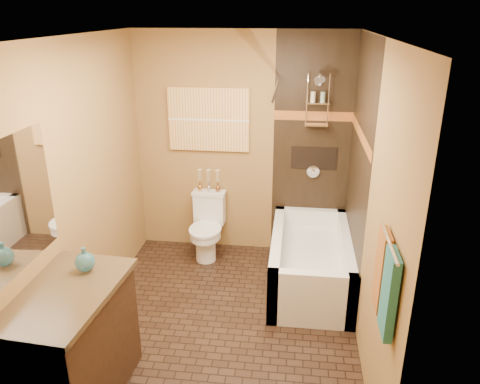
% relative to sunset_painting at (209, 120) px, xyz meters
% --- Properties ---
extents(floor, '(3.00, 3.00, 0.00)m').
position_rel_sunset_painting_xyz_m(floor, '(0.37, -1.48, -1.55)').
color(floor, black).
rests_on(floor, ground).
extents(wall_left, '(0.02, 3.00, 2.50)m').
position_rel_sunset_painting_xyz_m(wall_left, '(-0.83, -1.48, -0.30)').
color(wall_left, olive).
rests_on(wall_left, floor).
extents(wall_right, '(0.02, 3.00, 2.50)m').
position_rel_sunset_painting_xyz_m(wall_right, '(1.57, -1.48, -0.30)').
color(wall_right, olive).
rests_on(wall_right, floor).
extents(wall_back, '(2.40, 0.02, 2.50)m').
position_rel_sunset_painting_xyz_m(wall_back, '(0.37, 0.02, -0.30)').
color(wall_back, olive).
rests_on(wall_back, floor).
extents(wall_front, '(2.40, 0.02, 2.50)m').
position_rel_sunset_painting_xyz_m(wall_front, '(0.37, -2.98, -0.30)').
color(wall_front, olive).
rests_on(wall_front, floor).
extents(ceiling, '(3.00, 3.00, 0.00)m').
position_rel_sunset_painting_xyz_m(ceiling, '(0.37, -1.48, 0.95)').
color(ceiling, silver).
rests_on(ceiling, wall_back).
extents(alcove_tile_back, '(0.85, 0.01, 2.50)m').
position_rel_sunset_painting_xyz_m(alcove_tile_back, '(1.14, 0.01, -0.30)').
color(alcove_tile_back, black).
rests_on(alcove_tile_back, wall_back).
extents(alcove_tile_right, '(0.01, 1.50, 2.50)m').
position_rel_sunset_painting_xyz_m(alcove_tile_right, '(1.56, -0.73, -0.30)').
color(alcove_tile_right, black).
rests_on(alcove_tile_right, wall_right).
extents(mosaic_band_back, '(0.85, 0.01, 0.10)m').
position_rel_sunset_painting_xyz_m(mosaic_band_back, '(1.14, 0.00, 0.07)').
color(mosaic_band_back, '#99451B').
rests_on(mosaic_band_back, alcove_tile_back).
extents(mosaic_band_right, '(0.01, 1.50, 0.10)m').
position_rel_sunset_painting_xyz_m(mosaic_band_right, '(1.55, -0.73, 0.07)').
color(mosaic_band_right, '#99451B').
rests_on(mosaic_band_right, alcove_tile_right).
extents(alcove_niche, '(0.50, 0.01, 0.25)m').
position_rel_sunset_painting_xyz_m(alcove_niche, '(1.17, 0.01, -0.40)').
color(alcove_niche, black).
rests_on(alcove_niche, alcove_tile_back).
extents(shower_fixtures, '(0.24, 0.33, 1.16)m').
position_rel_sunset_painting_xyz_m(shower_fixtures, '(1.17, -0.10, 0.12)').
color(shower_fixtures, silver).
rests_on(shower_fixtures, floor).
extents(curtain_rod, '(0.03, 1.55, 0.03)m').
position_rel_sunset_painting_xyz_m(curtain_rod, '(0.77, -0.73, 0.47)').
color(curtain_rod, silver).
rests_on(curtain_rod, wall_back).
extents(towel_bar, '(0.02, 0.55, 0.02)m').
position_rel_sunset_painting_xyz_m(towel_bar, '(1.52, -2.53, -0.10)').
color(towel_bar, silver).
rests_on(towel_bar, wall_right).
extents(towel_teal, '(0.05, 0.22, 0.52)m').
position_rel_sunset_painting_xyz_m(towel_teal, '(1.53, -2.66, -0.37)').
color(towel_teal, '#1F6861').
rests_on(towel_teal, towel_bar).
extents(towel_rust, '(0.05, 0.22, 0.52)m').
position_rel_sunset_painting_xyz_m(towel_rust, '(1.53, -2.40, -0.37)').
color(towel_rust, '#955A1B').
rests_on(towel_rust, towel_bar).
extents(sunset_painting, '(0.90, 0.04, 0.70)m').
position_rel_sunset_painting_xyz_m(sunset_painting, '(0.00, 0.00, 0.00)').
color(sunset_painting, orange).
rests_on(sunset_painting, wall_back).
extents(vanity_mirror, '(0.01, 1.00, 0.90)m').
position_rel_sunset_painting_xyz_m(vanity_mirror, '(-0.82, -2.48, -0.05)').
color(vanity_mirror, white).
rests_on(vanity_mirror, wall_left).
extents(bathtub, '(0.80, 1.50, 0.55)m').
position_rel_sunset_painting_xyz_m(bathtub, '(1.17, -0.73, -1.33)').
color(bathtub, white).
rests_on(bathtub, floor).
extents(toilet, '(0.38, 0.56, 0.73)m').
position_rel_sunset_painting_xyz_m(toilet, '(0.00, -0.25, -1.18)').
color(toilet, white).
rests_on(toilet, floor).
extents(vanity, '(0.70, 1.07, 0.91)m').
position_rel_sunset_painting_xyz_m(vanity, '(-0.56, -2.48, -1.09)').
color(vanity, black).
rests_on(vanity, floor).
extents(teal_bottle, '(0.19, 0.19, 0.23)m').
position_rel_sunset_painting_xyz_m(teal_bottle, '(-0.51, -2.20, -0.54)').
color(teal_bottle, '#286979').
rests_on(teal_bottle, vanity).
extents(bud_vases, '(0.26, 0.05, 0.26)m').
position_rel_sunset_painting_xyz_m(bud_vases, '(0.00, -0.09, -0.67)').
color(bud_vases, '#C2823C').
rests_on(bud_vases, toilet).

